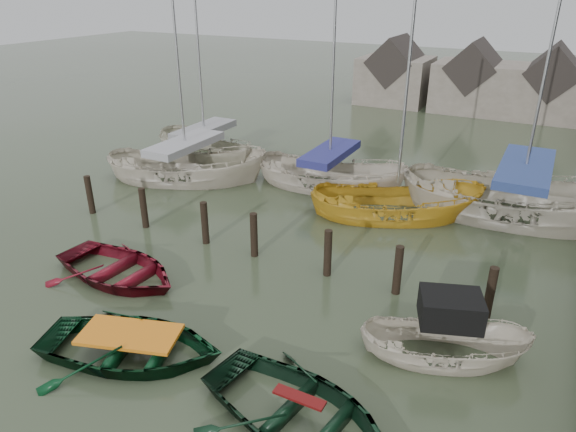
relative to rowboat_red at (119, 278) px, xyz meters
The scene contains 12 objects.
ground 3.91m from the rowboat_red, ahead, with size 120.00×120.00×0.00m, color #2E3723.
mooring_pilings 4.04m from the rowboat_red, 45.87° to the left, with size 13.72×0.22×1.80m.
far_sheds 26.37m from the rowboat_red, 79.63° to the left, with size 14.00×4.08×4.39m.
rowboat_red is the anchor object (origin of this frame).
rowboat_green 3.57m from the rowboat_red, 40.80° to the right, with size 2.95×4.13×0.86m, color black.
rowboat_dkgreen 7.19m from the rowboat_red, 18.73° to the right, with size 2.91×4.07×0.84m, color black.
motorboat 8.82m from the rowboat_red, ahead, with size 3.91×2.52×2.20m.
sailboat_a 7.86m from the rowboat_red, 113.83° to the left, with size 7.20×4.90×10.48m.
sailboat_b 9.46m from the rowboat_red, 75.13° to the left, with size 6.43×2.87×10.50m.
sailboat_c 9.51m from the rowboat_red, 53.90° to the left, with size 6.42×4.55×10.51m.
sailboat_d 13.41m from the rowboat_red, 45.27° to the left, with size 8.36×3.76×12.52m.
sailboat_e 10.44m from the rowboat_red, 112.67° to the left, with size 6.76×4.36×10.44m.
Camera 1 is at (6.06, -8.61, 7.58)m, focal length 32.00 mm.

